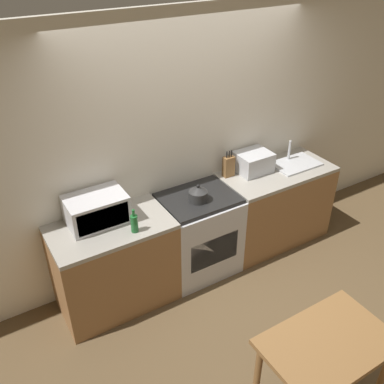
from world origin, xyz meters
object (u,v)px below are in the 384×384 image
at_px(microwave, 97,210).
at_px(bottle, 134,223).
at_px(kettle, 198,194).
at_px(stove_range, 198,234).
at_px(toaster_oven, 253,162).
at_px(dining_table, 326,353).

relative_size(microwave, bottle, 2.33).
height_order(microwave, bottle, microwave).
relative_size(kettle, bottle, 0.82).
height_order(stove_range, microwave, microwave).
bearing_deg(stove_range, kettle, -126.05).
relative_size(toaster_oven, dining_table, 0.40).
bearing_deg(kettle, bottle, -169.79).
bearing_deg(bottle, kettle, 10.21).
distance_m(bottle, dining_table, 1.79).
height_order(microwave, toaster_oven, microwave).
relative_size(kettle, dining_table, 0.20).
distance_m(microwave, bottle, 0.37).
bearing_deg(toaster_oven, microwave, -179.27).
bearing_deg(kettle, toaster_oven, 13.15).
height_order(stove_range, bottle, bottle).
distance_m(stove_range, dining_table, 1.82).
distance_m(stove_range, bottle, 0.95).
bearing_deg(kettle, dining_table, -91.72).
bearing_deg(dining_table, kettle, 88.28).
relative_size(bottle, dining_table, 0.25).
bearing_deg(bottle, dining_table, -67.61).
distance_m(kettle, microwave, 0.96).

